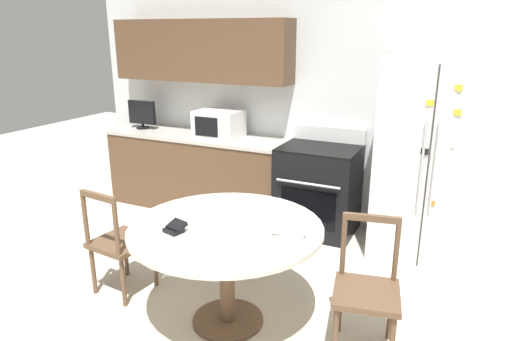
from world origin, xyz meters
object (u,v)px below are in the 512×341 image
countertop_tv (142,114)px  dining_chair_right (367,291)px  oven_range (318,189)px  microwave (219,124)px  dining_chair_left (119,243)px  refrigerator (432,161)px  candle_glass (204,222)px  wallet (175,228)px

countertop_tv → dining_chair_right: countertop_tv is taller
oven_range → microwave: 1.33m
dining_chair_right → dining_chair_left: 1.94m
refrigerator → dining_chair_left: (-2.13, -1.79, -0.49)m
countertop_tv → dining_chair_right: size_ratio=0.41×
microwave → dining_chair_right: 2.77m
dining_chair_right → candle_glass: size_ratio=9.95×
dining_chair_left → candle_glass: size_ratio=9.95×
oven_range → dining_chair_right: 1.91m
dining_chair_right → refrigerator: bearing=-108.1°
oven_range → wallet: size_ratio=7.07×
candle_glass → wallet: 0.20m
refrigerator → countertop_tv: 3.38m
countertop_tv → dining_chair_left: 2.34m
refrigerator → dining_chair_right: 1.72m
dining_chair_right → candle_glass: 1.17m
countertop_tv → refrigerator: bearing=-1.5°
microwave → candle_glass: (1.00, -1.94, -0.25)m
refrigerator → countertop_tv: (-3.37, 0.09, 0.16)m
oven_range → dining_chair_right: bearing=-62.5°
refrigerator → dining_chair_left: bearing=-140.0°
refrigerator → candle_glass: 2.27m
microwave → countertop_tv: (-1.09, 0.01, 0.03)m
refrigerator → wallet: 2.46m
refrigerator → wallet: (-1.42, -2.01, -0.13)m
dining_chair_left → dining_chair_right: bearing=10.7°
countertop_tv → candle_glass: (2.09, -1.96, -0.28)m
wallet → dining_chair_left: bearing=163.0°
candle_glass → dining_chair_left: bearing=174.8°
microwave → candle_glass: bearing=-62.8°
microwave → candle_glass: microwave is taller
dining_chair_right → wallet: (-1.22, -0.37, 0.36)m
microwave → dining_chair_left: (0.15, -1.87, -0.62)m
microwave → dining_chair_right: size_ratio=0.55×
countertop_tv → dining_chair_right: 3.67m
refrigerator → dining_chair_right: (-0.20, -1.64, -0.49)m
microwave → dining_chair_right: (2.08, -1.71, -0.62)m
countertop_tv → candle_glass: bearing=-43.1°
countertop_tv → candle_glass: size_ratio=4.12×
oven_range → microwave: (-1.20, 0.02, 0.58)m
countertop_tv → wallet: (1.95, -2.10, -0.29)m
oven_range → countertop_tv: size_ratio=2.89×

